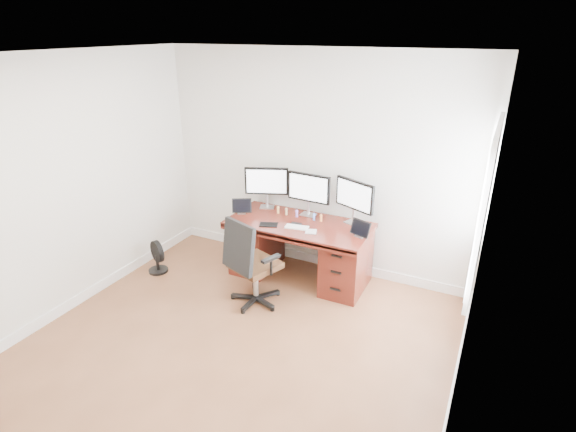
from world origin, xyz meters
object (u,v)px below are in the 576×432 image
at_px(office_chair, 252,276).
at_px(keyboard, 297,227).
at_px(monitor_center, 309,189).
at_px(floor_fan, 157,257).
at_px(desk, 300,248).

bearing_deg(office_chair, keyboard, 84.92).
bearing_deg(office_chair, monitor_center, 96.44).
xyz_separation_m(floor_fan, keyboard, (1.72, 0.51, 0.55)).
bearing_deg(desk, monitor_center, 90.02).
relative_size(monitor_center, keyboard, 2.04).
bearing_deg(floor_fan, monitor_center, 53.39).
bearing_deg(keyboard, monitor_center, 86.00).
height_order(desk, monitor_center, monitor_center).
relative_size(desk, monitor_center, 3.08).
height_order(office_chair, monitor_center, monitor_center).
xyz_separation_m(office_chair, monitor_center, (0.23, 1.00, 0.74)).
bearing_deg(floor_fan, keyboard, 41.16).
height_order(desk, floor_fan, desk).
height_order(office_chair, floor_fan, office_chair).
bearing_deg(keyboard, desk, 92.63).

